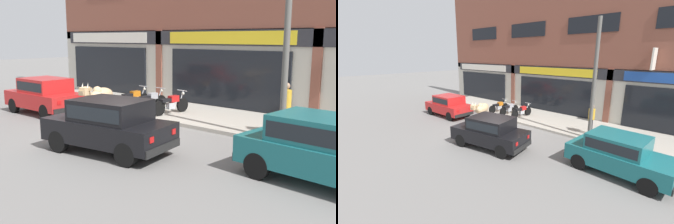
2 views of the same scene
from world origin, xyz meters
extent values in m
plane|color=slate|center=(0.00, 0.00, 0.00)|extent=(90.00, 90.00, 0.00)
cube|color=#A8A093|center=(0.00, 4.05, 0.07)|extent=(19.00, 3.71, 0.13)
cube|color=brown|center=(0.00, 6.18, 6.48)|extent=(23.00, 0.55, 6.98)
cube|color=beige|center=(0.00, 6.18, 1.70)|extent=(23.00, 0.55, 3.40)
cube|color=#28282D|center=(0.00, 5.87, 3.05)|extent=(22.08, 0.08, 0.64)
cube|color=black|center=(-7.67, 5.86, 1.35)|extent=(5.83, 0.10, 2.40)
cube|color=silver|center=(-7.67, 5.84, 3.05)|extent=(6.13, 0.05, 0.52)
cube|color=brown|center=(-3.83, 5.89, 1.70)|extent=(0.36, 0.12, 3.40)
cube|color=black|center=(0.00, 5.86, 1.35)|extent=(5.83, 0.10, 2.40)
cube|color=yellow|center=(0.00, 5.84, 3.05)|extent=(6.13, 0.05, 0.52)
cube|color=brown|center=(3.83, 5.89, 1.70)|extent=(0.36, 0.12, 3.40)
cube|color=black|center=(-7.33, 5.88, 5.98)|extent=(3.13, 0.06, 1.00)
cube|color=black|center=(-2.44, 5.88, 5.98)|extent=(3.13, 0.06, 1.00)
cube|color=black|center=(2.44, 5.88, 5.98)|extent=(3.13, 0.06, 1.00)
cube|color=silver|center=(5.99, 5.46, 4.00)|extent=(0.08, 0.80, 1.10)
ellipsoid|color=tan|center=(-1.69, 0.62, 1.02)|extent=(1.00, 1.49, 0.60)
sphere|color=tan|center=(-1.58, 0.36, 1.25)|extent=(0.32, 0.32, 0.32)
cylinder|color=tan|center=(-1.39, 0.27, 0.36)|extent=(0.12, 0.12, 0.72)
cylinder|color=tan|center=(-1.66, 0.17, 0.36)|extent=(0.12, 0.12, 0.72)
cylinder|color=tan|center=(-1.72, 1.08, 0.36)|extent=(0.12, 0.12, 0.72)
cylinder|color=tan|center=(-1.98, 0.97, 0.36)|extent=(0.12, 0.12, 0.72)
cylinder|color=tan|center=(-1.38, -0.14, 1.17)|extent=(0.40, 0.52, 0.43)
cube|color=tan|center=(-1.28, -0.38, 1.34)|extent=(0.34, 0.42, 0.26)
cube|color=#957A57|center=(-1.22, -0.55, 1.30)|extent=(0.20, 0.19, 0.14)
cone|color=beige|center=(-1.21, -0.31, 1.52)|extent=(0.09, 0.13, 0.19)
cone|color=beige|center=(-1.39, -0.38, 1.52)|extent=(0.09, 0.13, 0.19)
cube|color=tan|center=(-1.17, -0.25, 1.40)|extent=(0.14, 0.09, 0.10)
cube|color=tan|center=(-1.46, -0.37, 1.40)|extent=(0.14, 0.09, 0.10)
cylinder|color=tan|center=(-1.96, 1.31, 0.80)|extent=(0.10, 0.17, 0.60)
cylinder|color=black|center=(-6.16, -0.40, 0.30)|extent=(0.60, 0.20, 0.60)
cylinder|color=black|center=(-6.20, 1.04, 0.30)|extent=(0.60, 0.20, 0.60)
cylinder|color=black|center=(-3.86, -0.34, 0.30)|extent=(0.60, 0.20, 0.60)
cylinder|color=black|center=(-3.90, 1.10, 0.30)|extent=(0.60, 0.20, 0.60)
cube|color=red|center=(-5.03, 0.35, 0.60)|extent=(3.54, 1.69, 0.60)
cube|color=red|center=(-4.93, 0.35, 1.18)|extent=(1.94, 1.49, 0.56)
cube|color=black|center=(-4.93, 0.35, 1.18)|extent=(1.79, 1.50, 0.35)
cube|color=black|center=(-6.76, 0.31, 0.38)|extent=(0.16, 1.52, 0.20)
cube|color=black|center=(-3.30, 0.40, 0.38)|extent=(0.16, 1.52, 0.20)
sphere|color=silver|center=(-6.78, -0.17, 0.68)|extent=(0.14, 0.14, 0.14)
sphere|color=silver|center=(-6.80, 0.78, 0.68)|extent=(0.14, 0.14, 0.14)
cube|color=red|center=(-3.26, -0.10, 0.70)|extent=(0.03, 0.16, 0.14)
cube|color=red|center=(-3.29, 0.89, 0.70)|extent=(0.03, 0.16, 0.14)
cylinder|color=black|center=(0.16, -2.35, 0.30)|extent=(0.62, 0.28, 0.60)
cylinder|color=black|center=(-0.08, -0.93, 0.30)|extent=(0.62, 0.28, 0.60)
cylinder|color=black|center=(2.43, -1.96, 0.30)|extent=(0.62, 0.28, 0.60)
cylinder|color=black|center=(2.19, -0.54, 0.30)|extent=(0.62, 0.28, 0.60)
cube|color=black|center=(1.18, -1.45, 0.60)|extent=(3.72, 2.17, 0.60)
cube|color=black|center=(1.28, -1.43, 1.18)|extent=(2.12, 1.74, 0.56)
cube|color=black|center=(1.28, -1.43, 1.18)|extent=(1.97, 1.73, 0.35)
cube|color=black|center=(-0.53, -1.74, 0.38)|extent=(0.38, 1.52, 0.20)
cube|color=black|center=(2.88, -1.16, 0.38)|extent=(0.38, 1.52, 0.20)
sphere|color=silver|center=(-0.48, -2.22, 0.68)|extent=(0.14, 0.14, 0.14)
sphere|color=silver|center=(-0.64, -1.27, 0.68)|extent=(0.14, 0.14, 0.14)
cube|color=red|center=(2.99, -1.64, 0.70)|extent=(0.06, 0.16, 0.14)
cube|color=red|center=(2.82, -0.66, 0.70)|extent=(0.06, 0.16, 0.14)
cylinder|color=black|center=(7.57, 0.71, 0.30)|extent=(0.61, 0.21, 0.60)
cylinder|color=black|center=(7.48, -0.73, 0.30)|extent=(0.61, 0.21, 0.60)
cylinder|color=black|center=(5.27, 0.84, 0.30)|extent=(0.61, 0.21, 0.60)
cylinder|color=black|center=(5.19, -0.59, 0.30)|extent=(0.61, 0.21, 0.60)
cube|color=#196066|center=(6.38, 0.06, 0.60)|extent=(3.59, 1.80, 0.60)
cube|color=#196066|center=(6.28, 0.06, 1.18)|extent=(1.98, 1.55, 0.56)
cube|color=black|center=(6.28, 0.06, 1.18)|extent=(1.83, 1.56, 0.35)
cube|color=black|center=(4.65, 0.16, 0.38)|extent=(0.21, 1.52, 0.20)
cube|color=red|center=(4.65, 0.66, 0.70)|extent=(0.04, 0.16, 0.14)
cube|color=red|center=(4.59, -0.33, 0.70)|extent=(0.04, 0.16, 0.14)
cylinder|color=black|center=(-2.81, 3.82, 0.41)|extent=(0.13, 0.56, 0.56)
cylinder|color=black|center=(-2.88, 2.57, 0.41)|extent=(0.13, 0.56, 0.56)
cube|color=#B2B5BA|center=(-2.85, 3.18, 0.45)|extent=(0.22, 0.33, 0.24)
cube|color=orange|center=(-2.84, 3.34, 0.71)|extent=(0.26, 0.41, 0.24)
cube|color=black|center=(-2.86, 2.94, 0.69)|extent=(0.25, 0.53, 0.12)
cylinder|color=#B2B5BA|center=(-2.82, 3.76, 0.71)|extent=(0.05, 0.27, 0.59)
cylinder|color=#B2B5BA|center=(-2.82, 3.80, 0.99)|extent=(0.52, 0.06, 0.03)
sphere|color=silver|center=(-2.81, 3.86, 0.87)|extent=(0.12, 0.12, 0.12)
cylinder|color=#B2B5BA|center=(-2.97, 2.82, 0.37)|extent=(0.08, 0.48, 0.06)
cylinder|color=black|center=(-1.86, 3.88, 0.41)|extent=(0.11, 0.56, 0.56)
cylinder|color=black|center=(-1.88, 2.63, 0.41)|extent=(0.11, 0.56, 0.56)
cube|color=#B2B5BA|center=(-1.87, 3.23, 0.45)|extent=(0.20, 0.32, 0.24)
cube|color=#A8AAB2|center=(-1.87, 3.39, 0.71)|extent=(0.24, 0.40, 0.24)
cube|color=black|center=(-1.87, 2.99, 0.69)|extent=(0.23, 0.52, 0.12)
cylinder|color=#B2B5BA|center=(-1.86, 3.82, 0.71)|extent=(0.04, 0.27, 0.59)
cylinder|color=#B2B5BA|center=(-1.86, 3.86, 0.99)|extent=(0.52, 0.04, 0.03)
sphere|color=silver|center=(-1.86, 3.92, 0.87)|extent=(0.12, 0.12, 0.12)
cylinder|color=#B2B5BA|center=(-1.98, 2.87, 0.37)|extent=(0.07, 0.48, 0.06)
cylinder|color=black|center=(-0.69, 3.89, 0.41)|extent=(0.15, 0.57, 0.56)
cylinder|color=black|center=(-0.81, 2.64, 0.41)|extent=(0.15, 0.57, 0.56)
cube|color=#B2B5BA|center=(-0.75, 3.24, 0.45)|extent=(0.23, 0.34, 0.24)
cube|color=red|center=(-0.74, 3.40, 0.71)|extent=(0.28, 0.42, 0.24)
cube|color=black|center=(-0.77, 3.01, 0.69)|extent=(0.27, 0.54, 0.12)
cylinder|color=#B2B5BA|center=(-0.70, 3.83, 0.71)|extent=(0.06, 0.27, 0.59)
cylinder|color=#B2B5BA|center=(-0.69, 3.87, 0.99)|extent=(0.52, 0.08, 0.03)
sphere|color=silver|center=(-0.69, 3.93, 0.87)|extent=(0.12, 0.12, 0.12)
cylinder|color=#B2B5BA|center=(-0.90, 2.90, 0.37)|extent=(0.10, 0.48, 0.06)
cylinder|color=#2D2D33|center=(4.03, 3.01, 0.54)|extent=(0.11, 0.11, 0.82)
cylinder|color=#2D2D33|center=(4.07, 3.18, 0.54)|extent=(0.11, 0.11, 0.82)
cylinder|color=gold|center=(4.05, 3.10, 1.23)|extent=(0.32, 0.32, 0.56)
cylinder|color=gold|center=(4.01, 2.89, 1.20)|extent=(0.08, 0.08, 0.56)
cylinder|color=gold|center=(4.09, 3.30, 1.20)|extent=(0.08, 0.08, 0.56)
sphere|color=tan|center=(4.05, 3.10, 1.63)|extent=(0.20, 0.20, 0.20)
cylinder|color=#595651|center=(4.25, 2.50, 3.00)|extent=(0.18, 0.18, 5.75)
camera|label=1|loc=(9.23, -8.01, 3.06)|focal=42.00mm
camera|label=2|loc=(8.46, -8.14, 4.23)|focal=24.00mm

